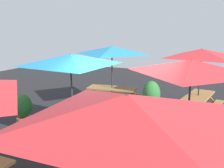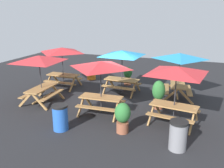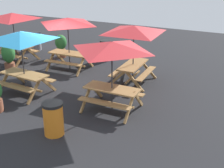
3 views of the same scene
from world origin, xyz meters
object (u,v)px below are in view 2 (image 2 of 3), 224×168
trash_bin_orange (91,72)px  trash_bin_blue (60,117)px  picnic_table_3 (177,74)px  potted_plant_2 (123,116)px  picnic_table_1 (122,56)px  picnic_table_5 (39,62)px  trash_bin_gray (178,135)px  potted_plant_0 (159,93)px  picnic_table_0 (62,53)px  picnic_table_2 (180,59)px  potted_plant_1 (128,75)px  picnic_table_4 (101,68)px

trash_bin_orange → trash_bin_blue: size_ratio=1.00×
picnic_table_3 → potted_plant_2: size_ratio=2.46×
picnic_table_1 → potted_plant_2: (1.42, -4.33, -1.36)m
picnic_table_5 → trash_bin_gray: bearing=-109.4°
picnic_table_1 → potted_plant_0: 3.00m
picnic_table_0 → picnic_table_3: bearing=-22.7°
picnic_table_3 → trash_bin_blue: 4.60m
picnic_table_3 → trash_bin_blue: (-3.87, -1.99, -1.49)m
picnic_table_1 → picnic_table_5: (-3.13, -2.75, 0.00)m
picnic_table_0 → trash_bin_gray: size_ratio=2.38×
picnic_table_1 → picnic_table_3: same height
picnic_table_0 → picnic_table_1: bearing=3.2°
picnic_table_2 → potted_plant_1: picnic_table_2 is taller
trash_bin_orange → trash_bin_gray: bearing=-47.9°
picnic_table_1 → picnic_table_3: 4.24m
picnic_table_1 → trash_bin_blue: (-0.80, -4.91, -1.49)m
picnic_table_0 → potted_plant_0: bearing=-13.4°
trash_bin_orange → trash_bin_gray: (6.11, -6.76, 0.00)m
picnic_table_0 → trash_bin_orange: picnic_table_0 is taller
picnic_table_0 → potted_plant_1: 4.03m
picnic_table_5 → trash_bin_orange: bearing=-7.2°
potted_plant_2 → picnic_table_2: bearing=71.8°
picnic_table_1 → trash_bin_blue: 5.19m
trash_bin_orange → potted_plant_2: 7.49m
trash_bin_blue → picnic_table_5: bearing=137.1°
picnic_table_0 → picnic_table_3: same height
trash_bin_gray → trash_bin_blue: (-4.22, -0.08, 0.00)m
trash_bin_gray → picnic_table_3: bearing=100.6°
picnic_table_3 → potted_plant_0: picnic_table_3 is taller
picnic_table_1 → picnic_table_5: bearing=-134.5°
trash_bin_gray → picnic_table_1: bearing=125.4°
potted_plant_1 → potted_plant_2: 6.13m
trash_bin_gray → picnic_table_5: bearing=162.4°
picnic_table_2 → picnic_table_3: 3.07m
trash_bin_gray → potted_plant_0: 3.49m
potted_plant_0 → potted_plant_1: potted_plant_0 is taller
picnic_table_5 → potted_plant_1: picnic_table_5 is taller
picnic_table_1 → picnic_table_5: size_ratio=1.00×
picnic_table_3 → trash_bin_gray: picnic_table_3 is taller
picnic_table_4 → picnic_table_5: same height
trash_bin_orange → picnic_table_2: bearing=-17.8°
picnic_table_0 → trash_bin_blue: bearing=-60.6°
picnic_table_1 → picnic_table_4: bearing=-85.1°
trash_bin_blue → potted_plant_1: potted_plant_1 is taller
trash_bin_orange → potted_plant_0: (4.91, -3.49, 0.22)m
trash_bin_orange → potted_plant_0: potted_plant_0 is taller
trash_bin_orange → picnic_table_0: bearing=-110.0°
picnic_table_2 → potted_plant_2: picnic_table_2 is taller
picnic_table_3 → picnic_table_0: bearing=165.9°
picnic_table_3 → picnic_table_5: 6.20m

